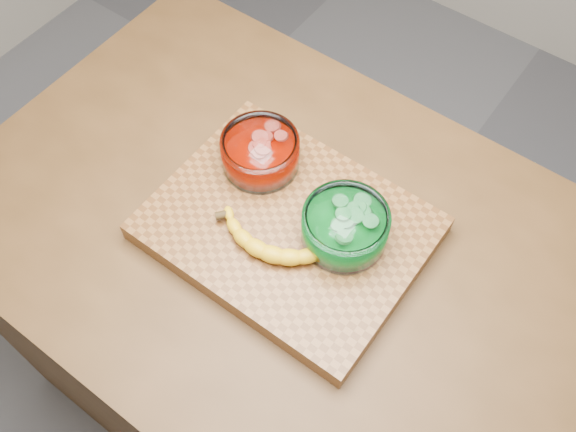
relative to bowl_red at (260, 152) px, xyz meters
The scene contains 6 objects.
ground 0.98m from the bowl_red, 32.35° to the right, with size 3.50×3.50×0.00m, color #5E5E63.
counter 0.54m from the bowl_red, 32.35° to the right, with size 1.20×0.80×0.90m, color #4E3117.
cutting_board 0.14m from the bowl_red, 32.35° to the right, with size 0.45×0.35×0.04m, color brown.
bowl_red is the anchor object (origin of this frame).
bowl_green 0.21m from the bowl_red, 11.11° to the right, with size 0.14×0.14×0.07m.
banana 0.16m from the bowl_red, 42.31° to the right, with size 0.23×0.14×0.03m, color gold, non-canonical shape.
Camera 1 is at (0.34, -0.46, 1.87)m, focal length 40.00 mm.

